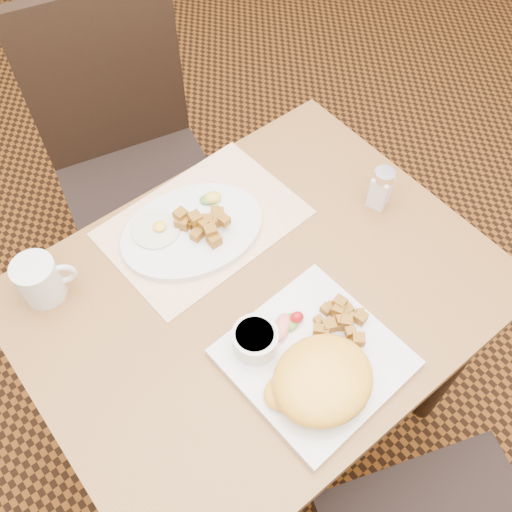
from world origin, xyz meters
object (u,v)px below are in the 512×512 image
object	(u,v)px
chair_far	(130,154)
coffee_mug	(40,280)
table	(260,316)
plate_oval	(193,231)
salt_shaker	(381,188)
plate_square	(314,358)

from	to	relation	value
chair_far	coffee_mug	xyz separation A→B (m)	(-0.40, -0.42, 0.26)
table	plate_oval	distance (m)	0.23
plate_oval	salt_shaker	distance (m)	0.40
table	coffee_mug	world-z (taller)	coffee_mug
table	plate_square	xyz separation A→B (m)	(-0.02, -0.18, 0.12)
plate_oval	salt_shaker	size ratio (longest dim) A/B	3.05
plate_square	salt_shaker	xyz separation A→B (m)	(0.35, 0.19, 0.04)
chair_far	plate_square	xyz separation A→B (m)	(-0.09, -0.85, 0.22)
salt_shaker	coffee_mug	world-z (taller)	salt_shaker
plate_square	salt_shaker	world-z (taller)	salt_shaker
salt_shaker	coffee_mug	size ratio (longest dim) A/B	0.91
plate_oval	plate_square	bearing A→B (deg)	-88.79
chair_far	plate_square	distance (m)	0.88
plate_square	chair_far	bearing A→B (deg)	84.08
plate_square	plate_oval	xyz separation A→B (m)	(-0.01, 0.37, 0.00)
plate_square	salt_shaker	distance (m)	0.40
chair_far	plate_oval	xyz separation A→B (m)	(-0.10, -0.48, 0.22)
chair_far	coffee_mug	world-z (taller)	chair_far
plate_oval	salt_shaker	xyz separation A→B (m)	(0.36, -0.18, 0.04)
table	plate_square	size ratio (longest dim) A/B	3.21
plate_square	salt_shaker	size ratio (longest dim) A/B	2.80
table	plate_square	bearing A→B (deg)	-95.21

